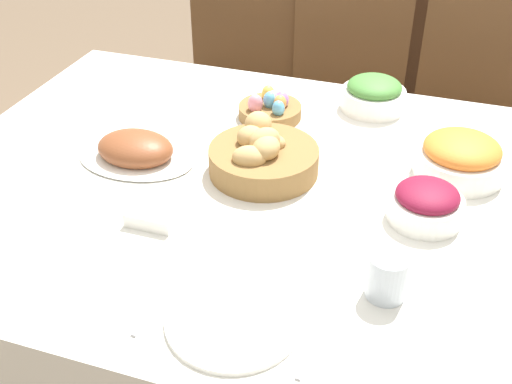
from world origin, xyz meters
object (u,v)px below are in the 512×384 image
butter_dish (152,217)px  drinking_cup (387,276)px  sideboard (427,22)px  beet_salad_bowl (426,204)px  green_salad_bowl (374,94)px  carrot_bowl (461,157)px  chair_far_left (234,88)px  bread_basket (263,156)px  chair_far_center (344,104)px  spoon (332,345)px  fork (158,302)px  knife (314,341)px  dinner_plate (234,320)px  egg_basket (271,108)px  ham_platter (136,150)px

butter_dish → drinking_cup: bearing=-6.9°
sideboard → beet_salad_bowl: sideboard is taller
green_salad_bowl → drinking_cup: size_ratio=1.98×
drinking_cup → carrot_bowl: bearing=78.1°
chair_far_left → green_salad_bowl: bearing=-39.2°
bread_basket → drinking_cup: bread_basket is taller
chair_far_center → green_salad_bowl: size_ratio=5.14×
spoon → carrot_bowl: bearing=71.5°
chair_far_center → bread_basket: (-0.03, -0.88, 0.28)m
fork → sideboard: bearing=87.3°
carrot_bowl → drinking_cup: (-0.10, -0.47, -0.00)m
knife → green_salad_bowl: bearing=97.5°
dinner_plate → knife: 0.15m
chair_far_left → knife: bearing=-65.4°
carrot_bowl → butter_dish: carrot_bowl is taller
chair_far_center → carrot_bowl: chair_far_center is taller
chair_far_center → dinner_plate: chair_far_center is taller
chair_far_center → dinner_plate: size_ratio=3.76×
chair_far_left → dinner_plate: bearing=-70.6°
egg_basket → dinner_plate: (0.17, -0.76, -0.02)m
bread_basket → egg_basket: 0.28m
sideboard → bread_basket: size_ratio=5.54×
beet_salad_bowl → fork: 0.60m
beet_salad_bowl → carrot_bowl: (0.06, 0.21, 0.01)m
egg_basket → beet_salad_bowl: size_ratio=1.08×
sideboard → egg_basket: size_ratio=8.38×
sideboard → butter_dish: bearing=-100.0°
fork → ham_platter: bearing=125.3°
sideboard → drinking_cup: size_ratio=16.04×
bread_basket → sideboard: bearing=83.3°
ham_platter → fork: size_ratio=1.68×
bread_basket → fork: size_ratio=1.48×
bread_basket → spoon: bearing=-59.9°
beet_salad_bowl → knife: size_ratio=0.90×
beet_salad_bowl → knife: beet_salad_bowl is taller
chair_far_left → dinner_plate: 1.48m
drinking_cup → butter_dish: 0.51m
bread_basket → knife: bread_basket is taller
chair_far_left → fork: (0.36, -1.37, 0.24)m
chair_far_left → sideboard: 1.20m
chair_far_left → ham_platter: (0.09, -0.93, 0.26)m
knife → drinking_cup: bearing=62.2°
green_salad_bowl → bread_basket: bearing=-114.9°
dinner_plate → fork: size_ratio=1.38×
chair_far_center → egg_basket: bearing=-105.1°
ham_platter → knife: 0.72m
egg_basket → fork: egg_basket is taller
sideboard → egg_basket: 1.68m
ham_platter → carrot_bowl: bearing=13.5°
green_salad_bowl → spoon: green_salad_bowl is taller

